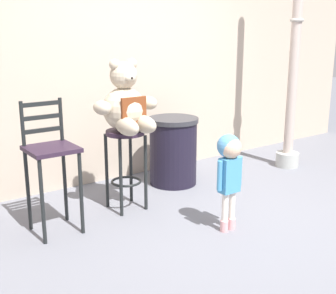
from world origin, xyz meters
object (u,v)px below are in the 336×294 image
Objects in this scene: bar_chair_empty at (51,157)px; trash_bin at (173,151)px; teddy_bear at (126,105)px; lamppost at (294,67)px; bar_stool_with_teddy at (126,154)px; child_walking at (229,162)px.

trash_bin is at bearing 14.13° from bar_chair_empty.
teddy_bear is 1.09m from trash_bin.
lamppost is at bearing 1.20° from bar_chair_empty.
trash_bin is at bearing 168.16° from lamppost.
teddy_bear is 2.39m from lamppost.
bar_stool_with_teddy is 0.77m from bar_chair_empty.
bar_stool_with_teddy is 0.25× the size of lamppost.
trash_bin is at bearing 22.18° from bar_stool_with_teddy.
bar_stool_with_teddy is 0.69× the size of bar_chair_empty.
child_walking is 0.27× the size of lamppost.
bar_chair_empty is at bearing 41.17° from child_walking.
bar_stool_with_teddy is 1.05m from child_walking.
child_walking is 1.13× the size of trash_bin.
bar_chair_empty is at bearing -175.08° from bar_stool_with_teddy.
child_walking reaches higher than bar_stool_with_teddy.
trash_bin is at bearing 24.11° from teddy_bear.
teddy_bear is at bearing -90.00° from bar_stool_with_teddy.
lamppost reaches higher than bar_chair_empty.
child_walking is 1.50m from bar_chair_empty.
teddy_bear is at bearing 2.51° from bar_chair_empty.
bar_chair_empty is at bearing -165.87° from trash_bin.
lamppost is at bearing 0.00° from bar_stool_with_teddy.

